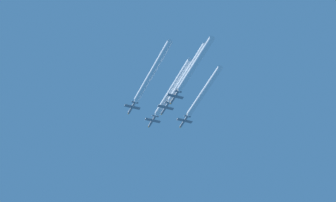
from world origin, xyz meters
The scene contains 10 objects.
jet_lead centered at (0.12, 8.46, 231.58)m, with size 7.44×10.84×2.61m.
jet_left_wingman centered at (-12.81, 0.27, 230.12)m, with size 7.44×10.84×2.61m.
jet_right_wingman centered at (13.10, 0.84, 229.63)m, with size 7.44×10.84×2.61m.
jet_slot centered at (0.54, -7.51, 227.97)m, with size 7.44×10.84×2.61m.
jet_high_trail centered at (0.48, -19.36, 225.65)m, with size 7.44×10.84×2.61m.
smoke_trail_lead centered at (0.12, -17.58, 231.56)m, with size 2.37×42.11×2.37m.
smoke_trail_left_wingman centered at (-12.81, -26.43, 230.09)m, with size 2.37×43.42×2.37m.
smoke_trail_right_wingman centered at (13.10, -22.56, 229.61)m, with size 2.37×36.83×2.37m.
smoke_trail_slot centered at (0.54, -33.31, 227.94)m, with size 2.37×41.63×2.37m.
smoke_trail_high_trail centered at (0.48, -42.60, 225.62)m, with size 2.37×36.50×2.37m.
Camera 1 is at (-104.88, -284.93, 1.22)m, focal length 88.42 mm.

